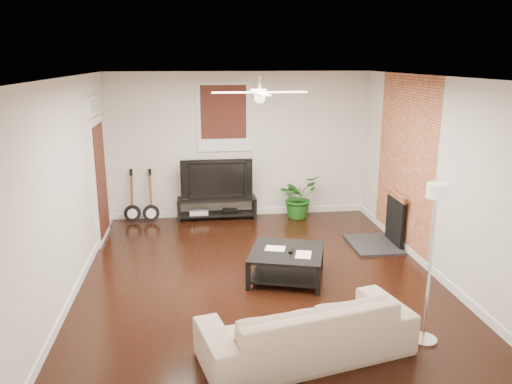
# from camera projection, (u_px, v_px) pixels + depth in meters

# --- Properties ---
(room) EXTENTS (5.01, 6.01, 2.81)m
(room) POSITION_uv_depth(u_px,v_px,m) (260.00, 182.00, 6.92)
(room) COLOR black
(room) RESTS_ON ground
(brick_accent) EXTENTS (0.02, 2.20, 2.80)m
(brick_accent) POSITION_uv_depth(u_px,v_px,m) (404.00, 163.00, 8.18)
(brick_accent) COLOR #AB5B37
(brick_accent) RESTS_ON floor
(fireplace) EXTENTS (0.80, 1.10, 0.92)m
(fireplace) POSITION_uv_depth(u_px,v_px,m) (383.00, 219.00, 8.39)
(fireplace) COLOR black
(fireplace) RESTS_ON floor
(window_back) EXTENTS (1.00, 0.06, 1.30)m
(window_back) POSITION_uv_depth(u_px,v_px,m) (224.00, 117.00, 9.60)
(window_back) COLOR #39140F
(window_back) RESTS_ON wall_back
(door_left) EXTENTS (0.08, 1.00, 2.50)m
(door_left) POSITION_uv_depth(u_px,v_px,m) (99.00, 168.00, 8.49)
(door_left) COLOR white
(door_left) RESTS_ON wall_left
(tv_stand) EXTENTS (1.51, 0.40, 0.42)m
(tv_stand) POSITION_uv_depth(u_px,v_px,m) (217.00, 208.00, 9.84)
(tv_stand) COLOR black
(tv_stand) RESTS_ON floor
(tv) EXTENTS (1.36, 0.18, 0.78)m
(tv) POSITION_uv_depth(u_px,v_px,m) (216.00, 178.00, 9.70)
(tv) COLOR black
(tv) RESTS_ON tv_stand
(coffee_table) EXTENTS (1.24, 1.24, 0.42)m
(coffee_table) POSITION_uv_depth(u_px,v_px,m) (287.00, 265.00, 7.17)
(coffee_table) COLOR black
(coffee_table) RESTS_ON floor
(sofa) EXTENTS (2.35, 1.35, 0.65)m
(sofa) POSITION_uv_depth(u_px,v_px,m) (306.00, 327.00, 5.28)
(sofa) COLOR #C8B496
(sofa) RESTS_ON floor
(floor_lamp) EXTENTS (0.36, 0.36, 1.81)m
(floor_lamp) POSITION_uv_depth(u_px,v_px,m) (430.00, 265.00, 5.39)
(floor_lamp) COLOR silver
(floor_lamp) RESTS_ON floor
(potted_plant) EXTENTS (1.00, 0.98, 0.84)m
(potted_plant) POSITION_uv_depth(u_px,v_px,m) (298.00, 197.00, 9.89)
(potted_plant) COLOR #1C5E1B
(potted_plant) RESTS_ON floor
(guitar_left) EXTENTS (0.33, 0.25, 1.02)m
(guitar_left) POSITION_uv_depth(u_px,v_px,m) (131.00, 197.00, 9.54)
(guitar_left) COLOR black
(guitar_left) RESTS_ON floor
(guitar_right) EXTENTS (0.32, 0.23, 1.02)m
(guitar_right) POSITION_uv_depth(u_px,v_px,m) (150.00, 196.00, 9.55)
(guitar_right) COLOR black
(guitar_right) RESTS_ON floor
(ceiling_fan) EXTENTS (1.24, 1.24, 0.32)m
(ceiling_fan) POSITION_uv_depth(u_px,v_px,m) (260.00, 92.00, 6.62)
(ceiling_fan) COLOR white
(ceiling_fan) RESTS_ON ceiling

